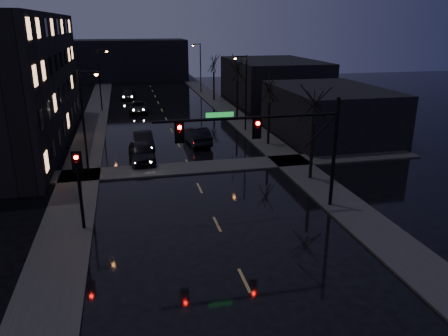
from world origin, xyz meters
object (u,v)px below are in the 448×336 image
oncoming_car_d (128,94)px  lead_car (197,135)px  oncoming_car_b (143,141)px  oncoming_car_c (138,107)px  oncoming_car_a (141,152)px

oncoming_car_d → lead_car: bearing=-74.9°
oncoming_car_b → oncoming_car_c: bearing=87.1°
oncoming_car_a → lead_car: (5.50, 4.68, -0.01)m
lead_car → oncoming_car_c: bearing=-79.3°
lead_car → oncoming_car_d: bearing=-83.0°
oncoming_car_c → oncoming_car_d: oncoming_car_d is taller
oncoming_car_a → oncoming_car_c: (0.53, 22.15, -0.15)m
oncoming_car_c → lead_car: lead_car is taller
oncoming_car_a → oncoming_car_c: bearing=85.6°
oncoming_car_b → oncoming_car_c: 18.10m
oncoming_car_a → oncoming_car_b: 4.07m
oncoming_car_c → oncoming_car_a: bearing=-90.6°
oncoming_car_c → lead_car: 18.17m
oncoming_car_a → oncoming_car_d: size_ratio=1.00×
oncoming_car_a → oncoming_car_b: size_ratio=1.06×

